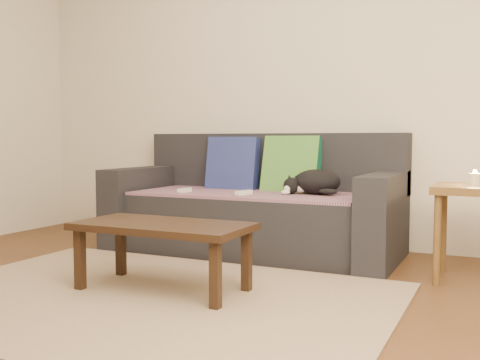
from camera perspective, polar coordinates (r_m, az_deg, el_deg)
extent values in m
plane|color=brown|center=(2.87, -11.48, -12.56)|extent=(4.50, 4.50, 0.00)
cube|color=beige|center=(4.54, 3.80, 10.17)|extent=(4.50, 0.04, 2.60)
cube|color=#232328|center=(4.10, 1.16, -4.45)|extent=(1.70, 0.78, 0.42)
cube|color=#232328|center=(4.42, 3.29, 1.83)|extent=(2.10, 0.18, 0.45)
cube|color=#232328|center=(4.55, -9.82, -2.51)|extent=(0.20, 0.90, 0.60)
cube|color=#232328|center=(3.80, 14.38, -3.88)|extent=(0.20, 0.90, 0.60)
cube|color=#482B51|center=(4.05, 1.05, -1.42)|extent=(1.66, 0.74, 0.02)
cube|color=#102147|center=(4.39, -0.74, 1.62)|extent=(0.41, 0.17, 0.43)
cube|color=#0D553F|center=(4.20, 5.25, 1.49)|extent=(0.43, 0.22, 0.44)
ellipsoid|color=black|center=(3.95, 7.83, -0.18)|extent=(0.37, 0.31, 0.17)
sphere|color=black|center=(3.94, 5.24, -0.57)|extent=(0.13, 0.13, 0.11)
sphere|color=white|center=(3.90, 4.83, -0.88)|extent=(0.06, 0.06, 0.05)
ellipsoid|color=black|center=(3.82, 8.93, -1.16)|extent=(0.14, 0.07, 0.04)
cube|color=white|center=(4.08, -5.64, -1.04)|extent=(0.04, 0.15, 0.03)
cube|color=white|center=(3.88, 0.40, -1.29)|extent=(0.08, 0.15, 0.03)
cube|color=brown|center=(3.49, 22.72, -0.88)|extent=(0.45, 0.45, 0.04)
cylinder|color=brown|center=(3.36, 19.39, -5.78)|extent=(0.04, 0.04, 0.51)
cylinder|color=brown|center=(3.71, 19.96, -4.87)|extent=(0.04, 0.04, 0.51)
cylinder|color=beige|center=(3.49, 22.74, 0.05)|extent=(0.06, 0.06, 0.07)
sphere|color=#FFBF59|center=(3.48, 22.76, 0.79)|extent=(0.02, 0.02, 0.02)
cube|color=tan|center=(2.99, -9.72, -11.76)|extent=(2.50, 1.80, 0.01)
cube|color=black|center=(3.04, -7.88, -4.68)|extent=(0.94, 0.47, 0.04)
cube|color=black|center=(3.18, -15.95, -7.85)|extent=(0.05, 0.05, 0.34)
cube|color=black|center=(2.72, -2.51, -9.73)|extent=(0.05, 0.05, 0.34)
cube|color=black|center=(3.45, -12.01, -6.84)|extent=(0.05, 0.05, 0.34)
cube|color=black|center=(3.03, 0.67, -8.28)|extent=(0.05, 0.05, 0.34)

